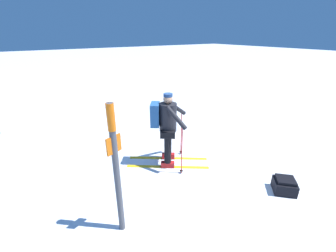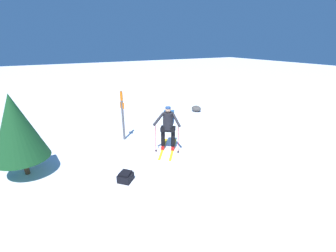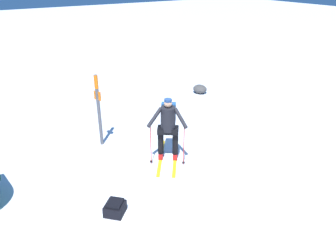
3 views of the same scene
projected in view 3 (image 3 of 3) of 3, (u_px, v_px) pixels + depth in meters
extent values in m
plane|color=white|center=(171.00, 171.00, 7.99)|extent=(80.00, 80.00, 0.00)
cube|color=gold|center=(175.00, 158.00, 8.56)|extent=(1.54, 1.15, 0.01)
cube|color=red|center=(175.00, 156.00, 8.53)|extent=(0.31, 0.27, 0.12)
cylinder|color=black|center=(175.00, 142.00, 8.36)|extent=(0.15, 0.15, 0.68)
cube|color=gold|center=(161.00, 157.00, 8.58)|extent=(1.54, 1.15, 0.01)
cube|color=red|center=(161.00, 155.00, 8.55)|extent=(0.31, 0.27, 0.12)
cylinder|color=black|center=(161.00, 142.00, 8.38)|extent=(0.15, 0.15, 0.68)
cube|color=black|center=(168.00, 130.00, 8.22)|extent=(0.56, 0.61, 0.14)
cylinder|color=black|center=(168.00, 119.00, 8.09)|extent=(0.37, 0.37, 0.62)
sphere|color=tan|center=(168.00, 103.00, 7.91)|extent=(0.20, 0.20, 0.20)
cylinder|color=navy|center=(168.00, 100.00, 7.87)|extent=(0.19, 0.19, 0.06)
cube|color=navy|center=(169.00, 112.00, 8.30)|extent=(0.36, 0.40, 0.49)
cylinder|color=red|center=(184.00, 145.00, 8.04)|extent=(0.02, 0.02, 1.11)
cylinder|color=black|center=(183.00, 162.00, 8.25)|extent=(0.07, 0.07, 0.01)
cylinder|color=black|center=(181.00, 118.00, 7.86)|extent=(0.51, 0.11, 0.41)
cylinder|color=red|center=(151.00, 144.00, 8.08)|extent=(0.02, 0.02, 1.11)
cylinder|color=black|center=(151.00, 161.00, 8.30)|extent=(0.07, 0.07, 0.01)
cylinder|color=black|center=(155.00, 117.00, 7.89)|extent=(0.23, 0.52, 0.41)
cube|color=black|center=(115.00, 209.00, 6.57)|extent=(0.53, 0.53, 0.23)
cube|color=black|center=(115.00, 203.00, 6.50)|extent=(0.44, 0.44, 0.06)
cylinder|color=#4C4C51|center=(99.00, 111.00, 8.81)|extent=(0.09, 0.09, 2.01)
cylinder|color=orange|center=(96.00, 82.00, 8.45)|extent=(0.10, 0.10, 0.36)
cube|color=orange|center=(97.00, 96.00, 8.62)|extent=(0.23, 0.11, 0.24)
ellipsoid|color=#474442|center=(200.00, 89.00, 12.99)|extent=(0.59, 0.50, 0.32)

